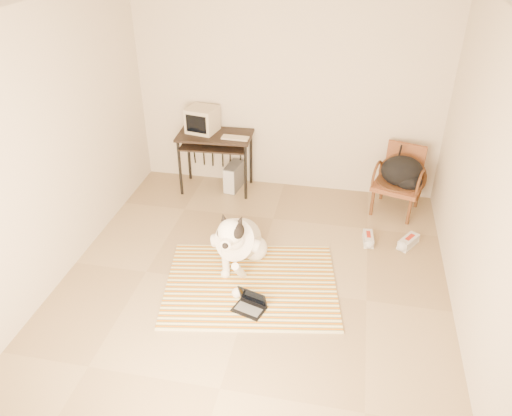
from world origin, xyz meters
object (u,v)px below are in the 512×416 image
(pc_tower, at_px, (234,177))
(backpack, at_px, (403,173))
(dog, at_px, (239,241))
(computer_desk, at_px, (215,143))
(crt_monitor, at_px, (202,120))
(rattan_chair, at_px, (399,180))
(laptop, at_px, (250,304))

(pc_tower, relative_size, backpack, 0.80)
(dog, relative_size, pc_tower, 2.81)
(backpack, bearing_deg, computer_desk, 176.74)
(crt_monitor, bearing_deg, backpack, -4.81)
(rattan_chair, bearing_deg, dog, -137.57)
(crt_monitor, relative_size, pc_tower, 1.03)
(dog, bearing_deg, computer_desk, 112.96)
(pc_tower, height_order, rattan_chair, rattan_chair)
(dog, height_order, computer_desk, dog)
(pc_tower, bearing_deg, backpack, -5.08)
(backpack, bearing_deg, pc_tower, 174.92)
(dog, distance_m, crt_monitor, 2.03)
(dog, xyz_separation_m, rattan_chair, (1.72, 1.57, 0.10))
(laptop, bearing_deg, dog, 111.91)
(computer_desk, height_order, pc_tower, computer_desk)
(crt_monitor, distance_m, rattan_chair, 2.65)
(dog, relative_size, backpack, 2.25)
(crt_monitor, xyz_separation_m, pc_tower, (0.42, -0.02, -0.79))
(laptop, relative_size, backpack, 0.68)
(crt_monitor, xyz_separation_m, rattan_chair, (2.59, -0.15, -0.55))
(dog, distance_m, rattan_chair, 2.33)
(crt_monitor, relative_size, rattan_chair, 0.50)
(pc_tower, height_order, backpack, backpack)
(rattan_chair, distance_m, backpack, 0.16)
(pc_tower, bearing_deg, dog, -74.77)
(laptop, distance_m, backpack, 2.66)
(laptop, xyz_separation_m, computer_desk, (-0.96, 2.29, 0.62))
(dog, xyz_separation_m, laptop, (0.26, -0.65, -0.26))
(crt_monitor, height_order, rattan_chair, crt_monitor)
(computer_desk, distance_m, backpack, 2.44)
(computer_desk, bearing_deg, rattan_chair, -1.65)
(laptop, relative_size, crt_monitor, 0.83)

